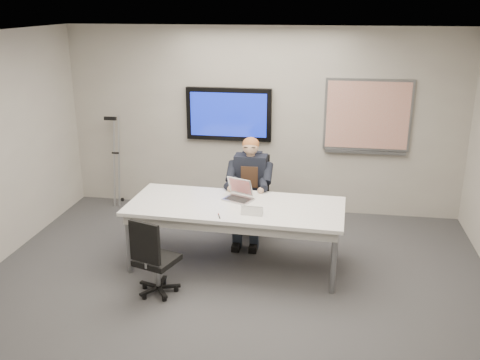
% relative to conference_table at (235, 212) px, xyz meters
% --- Properties ---
extents(floor, '(6.00, 6.00, 0.02)m').
position_rel_conference_table_xyz_m(floor, '(0.07, -1.03, -0.71)').
color(floor, '#3A3A3D').
rests_on(floor, ground).
extents(ceiling, '(6.00, 6.00, 0.02)m').
position_rel_conference_table_xyz_m(ceiling, '(0.07, -1.03, 2.09)').
color(ceiling, silver).
rests_on(ceiling, wall_back).
extents(wall_back, '(6.00, 0.02, 2.80)m').
position_rel_conference_table_xyz_m(wall_back, '(0.07, 1.97, 0.69)').
color(wall_back, '#A69F96').
rests_on(wall_back, ground).
extents(conference_table, '(2.63, 1.19, 0.80)m').
position_rel_conference_table_xyz_m(conference_table, '(0.00, 0.00, 0.00)').
color(conference_table, white).
rests_on(conference_table, ground).
extents(tv_display, '(1.30, 0.09, 0.80)m').
position_rel_conference_table_xyz_m(tv_display, '(-0.43, 1.92, 0.79)').
color(tv_display, black).
rests_on(tv_display, wall_back).
extents(whiteboard, '(1.25, 0.08, 1.10)m').
position_rel_conference_table_xyz_m(whiteboard, '(1.62, 1.94, 0.82)').
color(whiteboard, gray).
rests_on(whiteboard, wall_back).
extents(office_chair_far, '(0.54, 0.54, 1.10)m').
position_rel_conference_table_xyz_m(office_chair_far, '(0.05, 1.02, -0.36)').
color(office_chair_far, black).
rests_on(office_chair_far, ground).
extents(office_chair_near, '(0.56, 0.56, 0.93)m').
position_rel_conference_table_xyz_m(office_chair_near, '(-0.76, -0.85, -0.42)').
color(office_chair_near, black).
rests_on(office_chair_near, ground).
extents(seated_person, '(0.44, 0.75, 1.41)m').
position_rel_conference_table_xyz_m(seated_person, '(0.05, 0.75, -0.14)').
color(seated_person, '#1F2734').
rests_on(seated_person, office_chair_far).
extents(crutch, '(0.38, 0.60, 1.53)m').
position_rel_conference_table_xyz_m(crutch, '(-2.22, 1.77, 0.04)').
color(crutch, '#A9ACB1').
rests_on(crutch, ground).
extents(laptop, '(0.41, 0.44, 0.24)m').
position_rel_conference_table_xyz_m(laptop, '(0.01, 0.22, 0.15)').
color(laptop, '#AEAEB0').
rests_on(laptop, conference_table).
extents(name_tent, '(0.26, 0.09, 0.10)m').
position_rel_conference_table_xyz_m(name_tent, '(0.24, -0.28, 0.14)').
color(name_tent, silver).
rests_on(name_tent, conference_table).
extents(pen, '(0.06, 0.14, 0.01)m').
position_rel_conference_table_xyz_m(pen, '(-0.12, -0.40, 0.10)').
color(pen, black).
rests_on(pen, conference_table).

